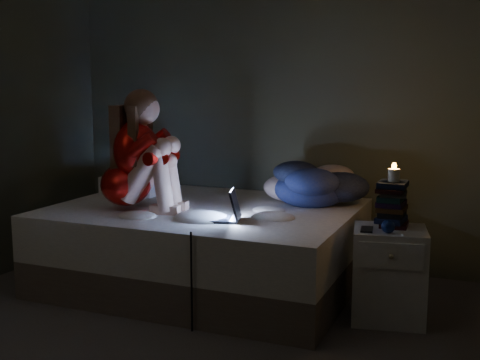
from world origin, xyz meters
The scene contains 12 objects.
floor centered at (0.00, 0.00, -0.01)m, with size 3.60×3.80×0.02m, color #49423F.
wall_back centered at (0.00, 1.91, 1.30)m, with size 3.60×0.02×2.60m, color #494D45.
bed centered at (-0.27, 1.10, 0.29)m, with size 2.09×1.57×0.57m, color beige, non-canonical shape.
pillow centered at (-1.04, 1.40, 0.64)m, with size 0.47×0.34×0.14m, color white.
woman centered at (-0.73, 0.81, 0.99)m, with size 0.52×0.34×0.84m, color #A60101, non-canonical shape.
laptop centered at (0.00, 0.72, 0.68)m, with size 0.30×0.21×0.21m, color black, non-canonical shape.
clothes_pile centered at (0.41, 1.45, 0.74)m, with size 0.55×0.44×0.33m, color navy, non-canonical shape.
nightstand centered at (1.07, 0.93, 0.29)m, with size 0.43×0.38×0.57m, color silver.
book_stack centered at (1.06, 1.01, 0.71)m, with size 0.19×0.25×0.28m, color black, non-canonical shape.
candle centered at (1.06, 1.01, 0.89)m, with size 0.07×0.07×0.08m, color beige.
phone centered at (0.93, 0.86, 0.58)m, with size 0.07×0.14×0.01m, color black.
blue_orb centered at (1.05, 0.81, 0.61)m, with size 0.08×0.08×0.08m, color navy.
Camera 1 is at (1.60, -2.69, 1.42)m, focal length 45.05 mm.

